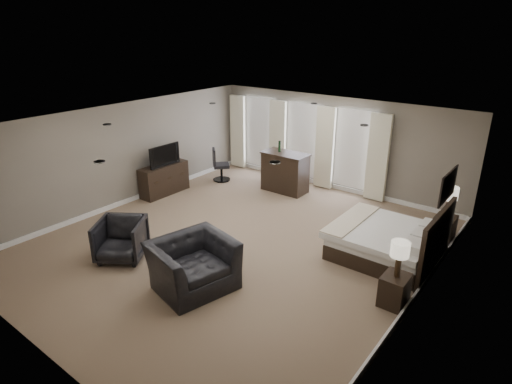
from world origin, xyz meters
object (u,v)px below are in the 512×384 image
Objects in this scene: nightstand_far at (444,228)px; tv at (163,163)px; bar_counter at (285,172)px; dresser at (164,179)px; nightstand_near at (394,290)px; desk_chair at (221,165)px; armchair_near at (193,257)px; armchair_far at (121,238)px; lamp_near at (399,259)px; bar_stool_right at (287,181)px; bed at (380,226)px; lamp_far at (449,202)px; bar_stool_left at (269,170)px.

nightstand_far is 0.55× the size of tv.
dresser is at bearing -139.08° from bar_counter.
nightstand_near is at bearing -8.64° from dresser.
bar_counter is at bearing -123.94° from desk_chair.
armchair_near is 1.87m from armchair_far.
lamp_near is 5.32m from bar_stool_right.
nightstand_far is (0.89, 1.45, -0.34)m from bed.
dresser is at bearing -165.05° from nightstand_far.
armchair_near is at bearing -125.07° from tv.
lamp_far is 0.48× the size of dresser.
bed reaches higher than tv.
armchair_near is at bearing -29.12° from armchair_far.
bar_stool_left is 0.73× the size of desk_chair.
armchair_near is 5.59m from desk_chair.
bed reaches higher than nightstand_far.
lamp_far is at bearing 0.00° from nightstand_far.
bar_counter reaches higher than bar_stool_right.
tv is 3.56m from armchair_far.
armchair_near is at bearing -75.82° from bar_stool_right.
dresser is 1.83m from desk_chair.
bar_counter is at bearing 40.92° from dresser.
armchair_near reaches higher than desk_chair.
bar_counter is at bearing 143.52° from lamp_near.
nightstand_near is 0.38× the size of dresser.
nightstand_far is at bearing 90.00° from lamp_near.
bar_stool_right is at bearing -32.46° from bar_counter.
nightstand_far is 4.26m from bar_stool_right.
bar_stool_left is (-0.32, 5.44, -0.09)m from armchair_far.
armchair_near is (3.89, -2.73, -0.30)m from tv.
nightstand_far is 0.39× the size of dresser.
nightstand_far is 0.40× the size of armchair_near.
tv is at bearing -176.22° from bed.
bar_stool_right is (-4.25, 0.26, 0.08)m from nightstand_far.
bed is at bearing -150.41° from desk_chair.
tv is (-6.03, -0.40, 0.27)m from bed.
nightstand_far is 6.38m from desk_chair.
bar_counter is (2.53, 2.19, -0.33)m from tv.
tv is at bearing 0.00° from dresser.
dresser reaches higher than nightstand_far.
dresser is at bearing -176.22° from bed.
armchair_near is at bearing -151.03° from lamp_near.
bar_counter is (0.50, 5.08, 0.10)m from armchair_far.
nightstand_near is 7.03m from tv.
desk_chair is at bearing -179.11° from lamp_far.
bed is 1.72m from lamp_far.
nightstand_far is 0.75× the size of bar_stool_left.
dresser is 4.75m from armchair_near.
bar_counter is at bearing 50.35° from armchair_far.
desk_chair is (-6.37, 2.80, 0.23)m from nightstand_near.
lamp_near is 0.86× the size of bar_stool_left.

